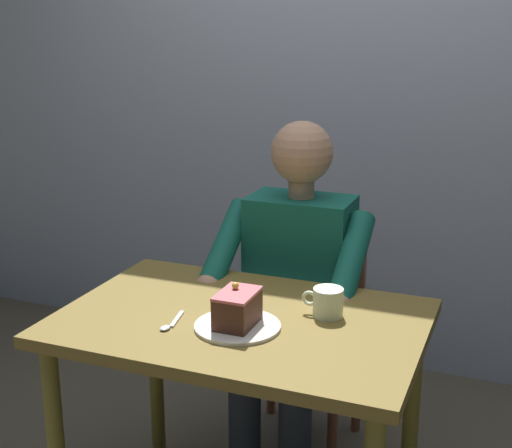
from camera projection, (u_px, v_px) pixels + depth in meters
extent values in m
cube|color=#9DA7C0|center=(365.00, 38.00, 3.07)|extent=(6.40, 0.12, 3.00)
cube|color=brown|center=(241.00, 323.00, 2.03)|extent=(1.03, 0.69, 0.04)
cylinder|color=brown|center=(411.00, 418.00, 2.22)|extent=(0.05, 0.05, 0.74)
cylinder|color=brown|center=(156.00, 368.00, 2.55)|extent=(0.05, 0.05, 0.74)
cube|color=brown|center=(300.00, 342.00, 2.61)|extent=(0.42, 0.42, 0.04)
cube|color=brown|center=(317.00, 264.00, 2.71)|extent=(0.38, 0.04, 0.45)
cylinder|color=brown|center=(332.00, 428.00, 2.44)|extent=(0.04, 0.04, 0.43)
cylinder|color=brown|center=(237.00, 408.00, 2.57)|extent=(0.04, 0.04, 0.43)
cylinder|color=brown|center=(357.00, 381.00, 2.77)|extent=(0.04, 0.04, 0.43)
cylinder|color=brown|center=(271.00, 365.00, 2.89)|extent=(0.04, 0.04, 0.43)
cube|color=#125A4D|center=(300.00, 270.00, 2.51)|extent=(0.36, 0.22, 0.54)
sphere|color=tan|center=(302.00, 152.00, 2.40)|extent=(0.21, 0.21, 0.21)
cylinder|color=tan|center=(301.00, 189.00, 2.43)|extent=(0.09, 0.09, 0.06)
cylinder|color=#125A4D|center=(352.00, 258.00, 2.28)|extent=(0.08, 0.33, 0.26)
sphere|color=tan|center=(338.00, 307.00, 2.16)|extent=(0.09, 0.09, 0.09)
cylinder|color=#125A4D|center=(227.00, 243.00, 2.43)|extent=(0.08, 0.33, 0.26)
sphere|color=tan|center=(207.00, 288.00, 2.32)|extent=(0.09, 0.09, 0.09)
cylinder|color=#262D3B|center=(312.00, 363.00, 2.45)|extent=(0.13, 0.38, 0.14)
cylinder|color=#262D3B|center=(264.00, 354.00, 2.52)|extent=(0.13, 0.38, 0.14)
cylinder|color=#262D3B|center=(295.00, 447.00, 2.35)|extent=(0.11, 0.11, 0.41)
cylinder|color=#262D3B|center=(245.00, 436.00, 2.42)|extent=(0.11, 0.11, 0.41)
cylinder|color=white|center=(237.00, 326.00, 1.95)|extent=(0.24, 0.24, 0.01)
cube|color=#4B291D|center=(237.00, 310.00, 1.93)|extent=(0.10, 0.14, 0.09)
cube|color=#C96269|center=(237.00, 294.00, 1.92)|extent=(0.10, 0.14, 0.01)
sphere|color=gold|center=(235.00, 286.00, 1.94)|extent=(0.02, 0.02, 0.02)
cylinder|color=white|center=(328.00, 302.00, 2.02)|extent=(0.09, 0.09, 0.08)
torus|color=white|center=(310.00, 298.00, 2.03)|extent=(0.05, 0.01, 0.05)
cylinder|color=black|center=(328.00, 291.00, 2.01)|extent=(0.08, 0.08, 0.01)
cube|color=silver|center=(177.00, 319.00, 2.00)|extent=(0.03, 0.11, 0.01)
ellipsoid|color=silver|center=(165.00, 328.00, 1.94)|extent=(0.03, 0.04, 0.01)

